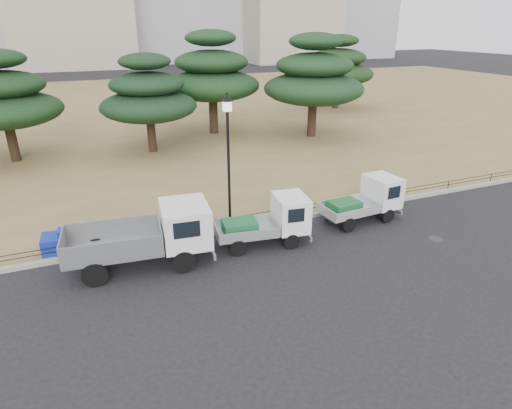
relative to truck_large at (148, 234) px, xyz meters
name	(u,v)px	position (x,y,z in m)	size (l,w,h in m)	color
ground	(276,256)	(4.41, -1.20, -1.20)	(220.00, 220.00, 0.00)	black
lawn	(146,111)	(4.41, 29.40, -1.12)	(120.00, 56.00, 0.15)	olive
curb	(251,226)	(4.41, 1.40, -1.12)	(120.00, 0.25, 0.16)	gray
truck_large	(148,234)	(0.00, 0.00, 0.00)	(5.09, 2.40, 2.15)	black
truck_kei_front	(269,221)	(4.58, -0.12, -0.26)	(3.71, 1.95, 1.88)	black
truck_kei_rear	(366,200)	(9.35, 0.29, -0.27)	(3.63, 1.77, 1.85)	black
street_lamp	(228,140)	(3.60, 1.70, 2.59)	(0.48, 0.48, 5.38)	black
pipe_fence	(249,217)	(4.41, 1.55, -0.76)	(38.00, 0.04, 0.40)	black
tarp_pile	(62,241)	(-2.90, 2.04, -0.69)	(1.37, 1.04, 0.88)	#142B9C
manhole	(436,239)	(10.91, -2.40, -1.19)	(0.60, 0.60, 0.01)	#2D2D30
pine_west_near	(3,99)	(-5.65, 15.44, 2.74)	(6.56, 6.56, 6.56)	black
pine_center_left	(148,96)	(2.56, 14.36, 2.55)	(6.12, 6.12, 6.22)	black
pine_center_right	(212,75)	(7.87, 17.84, 3.30)	(7.07, 7.07, 7.50)	black
pine_east_near	(314,78)	(14.37, 14.10, 3.18)	(7.25, 7.25, 7.32)	black
pine_east_far	(338,66)	(22.32, 23.44, 2.97)	(6.92, 6.92, 6.96)	black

